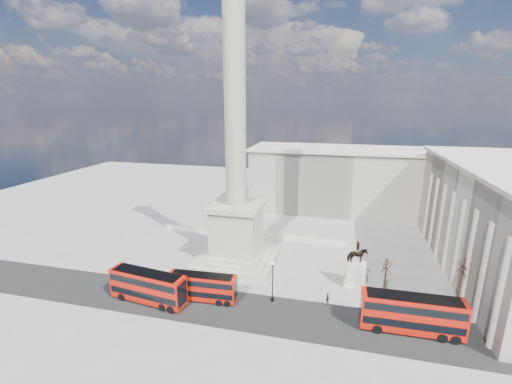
{
  "coord_description": "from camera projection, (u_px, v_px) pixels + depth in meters",
  "views": [
    {
      "loc": [
        17.07,
        -50.34,
        28.53
      ],
      "look_at": [
        4.14,
        2.62,
        13.83
      ],
      "focal_mm": 24.0,
      "sensor_mm": 36.0,
      "label": 1
    }
  ],
  "objects": [
    {
      "name": "bare_tree_mid",
      "position": [
        464.0,
        265.0,
        48.82
      ],
      "size": [
        1.9,
        1.9,
        7.2
      ],
      "rotation": [
        0.0,
        0.0,
        0.43
      ],
      "color": "#332319",
      "rests_on": "ground"
    },
    {
      "name": "pedestrian_walking",
      "position": [
        403.0,
        298.0,
        49.42
      ],
      "size": [
        0.7,
        0.54,
        1.69
      ],
      "primitive_type": "imported",
      "rotation": [
        0.0,
        0.0,
        -0.25
      ],
      "color": "black",
      "rests_on": "ground"
    },
    {
      "name": "red_bus_a",
      "position": [
        148.0,
        286.0,
        49.37
      ],
      "size": [
        11.93,
        4.19,
        4.74
      ],
      "rotation": [
        0.0,
        0.0,
        -0.13
      ],
      "color": "#B21509",
      "rests_on": "ground"
    },
    {
      "name": "red_bus_b",
      "position": [
        203.0,
        287.0,
        49.96
      ],
      "size": [
        10.17,
        2.83,
        4.08
      ],
      "rotation": [
        0.0,
        0.0,
        0.05
      ],
      "color": "#B21509",
      "rests_on": "ground"
    },
    {
      "name": "balustrade_wall",
      "position": [
        252.0,
        235.0,
        73.41
      ],
      "size": [
        40.0,
        0.6,
        1.1
      ],
      "primitive_type": "cube",
      "color": "beige",
      "rests_on": "ground"
    },
    {
      "name": "ground",
      "position": [
        229.0,
        272.0,
        58.55
      ],
      "size": [
        180.0,
        180.0,
        0.0
      ],
      "primitive_type": "plane",
      "color": "gray",
      "rests_on": "ground"
    },
    {
      "name": "nelsons_column",
      "position": [
        236.0,
        192.0,
        59.88
      ],
      "size": [
        14.0,
        14.0,
        49.85
      ],
      "color": "#B0AA93",
      "rests_on": "ground"
    },
    {
      "name": "bare_tree_near",
      "position": [
        386.0,
        266.0,
        48.83
      ],
      "size": [
        1.62,
        1.62,
        7.09
      ],
      "rotation": [
        0.0,
        0.0,
        0.06
      ],
      "color": "#332319",
      "rests_on": "ground"
    },
    {
      "name": "building_east",
      "position": [
        512.0,
        223.0,
        55.2
      ],
      "size": [
        19.0,
        46.0,
        18.6
      ],
      "color": "beige",
      "rests_on": "ground"
    },
    {
      "name": "red_bus_c",
      "position": [
        412.0,
        314.0,
        42.87
      ],
      "size": [
        12.34,
        3.04,
        4.99
      ],
      "rotation": [
        0.0,
        0.0,
        0.01
      ],
      "color": "#B21509",
      "rests_on": "ground"
    },
    {
      "name": "pedestrian_crossing",
      "position": [
        327.0,
        299.0,
        49.03
      ],
      "size": [
        0.57,
        1.14,
        1.87
      ],
      "primitive_type": "imported",
      "rotation": [
        0.0,
        0.0,
        1.68
      ],
      "color": "black",
      "rests_on": "ground"
    },
    {
      "name": "pedestrian_standing",
      "position": [
        412.0,
        300.0,
        48.97
      ],
      "size": [
        0.97,
        0.87,
        1.63
      ],
      "primitive_type": "imported",
      "rotation": [
        0.0,
        0.0,
        3.52
      ],
      "color": "black",
      "rests_on": "ground"
    },
    {
      "name": "asphalt_road",
      "position": [
        241.0,
        310.0,
        48.02
      ],
      "size": [
        120.0,
        9.0,
        0.01
      ],
      "primitive_type": "cube",
      "color": "#252525",
      "rests_on": "ground"
    },
    {
      "name": "victorian_lamp",
      "position": [
        273.0,
        278.0,
        49.19
      ],
      "size": [
        0.54,
        0.54,
        6.35
      ],
      "rotation": [
        0.0,
        0.0,
        0.03
      ],
      "color": "black",
      "rests_on": "ground"
    },
    {
      "name": "building_northeast",
      "position": [
        349.0,
        180.0,
        89.32
      ],
      "size": [
        51.0,
        17.0,
        16.6
      ],
      "color": "beige",
      "rests_on": "ground"
    },
    {
      "name": "bare_tree_far",
      "position": [
        486.0,
        235.0,
        59.66
      ],
      "size": [
        1.79,
        1.79,
        7.32
      ],
      "rotation": [
        0.0,
        0.0,
        0.11
      ],
      "color": "#332319",
      "rests_on": "ground"
    },
    {
      "name": "equestrian_statue",
      "position": [
        356.0,
        271.0,
        53.56
      ],
      "size": [
        3.63,
        2.72,
        7.66
      ],
      "color": "beige",
      "rests_on": "ground"
    }
  ]
}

